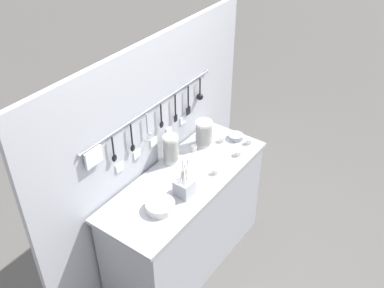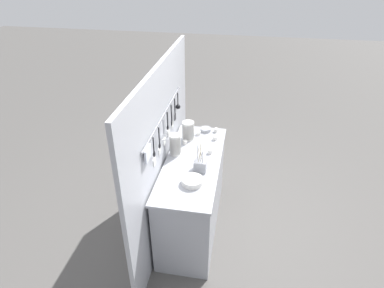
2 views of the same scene
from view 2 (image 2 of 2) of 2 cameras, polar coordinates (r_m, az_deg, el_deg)
ground_plane at (r=4.03m, az=0.14°, el=-14.05°), size 20.00×20.00×0.00m
counter at (r=3.71m, az=0.15°, el=-8.96°), size 1.53×0.59×0.94m
back_wall at (r=3.46m, az=-5.20°, el=-1.79°), size 2.33×0.11×1.97m
bowl_stack_short_front at (r=3.76m, az=-0.68°, el=2.40°), size 0.14×0.14×0.22m
bowl_stack_back_corner at (r=3.48m, az=-3.02°, el=-0.09°), size 0.12×0.12×0.24m
plate_stack at (r=3.10m, az=0.06°, el=-6.60°), size 0.21×0.21×0.06m
steel_mixing_bowl at (r=3.98m, az=2.45°, el=2.60°), size 0.13×0.13×0.04m
cutlery_caddy at (r=3.25m, az=1.50°, el=-3.77°), size 0.12×0.12×0.28m
cup_back_right at (r=3.70m, az=-1.23°, el=0.32°), size 0.05×0.05×0.05m
cup_back_left at (r=3.80m, az=4.13°, el=1.09°), size 0.05×0.05×0.05m
cup_beside_plates at (r=3.96m, az=4.31°, el=2.49°), size 0.05×0.05×0.05m
cup_edge_near at (r=3.89m, az=1.17°, el=1.99°), size 0.05×0.05×0.05m
cup_centre at (r=3.54m, az=3.20°, el=-1.36°), size 0.05×0.05×0.05m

